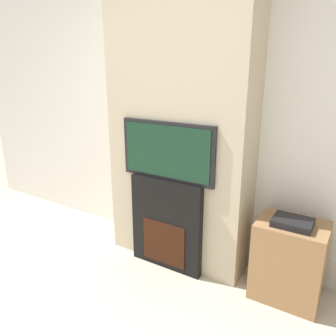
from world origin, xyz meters
name	(u,v)px	position (x,y,z in m)	size (l,w,h in m)	color
wall_back	(193,109)	(0.00, 2.03, 1.35)	(6.00, 0.06, 2.70)	silver
chimney_breast	(180,111)	(0.00, 1.81, 1.35)	(1.25, 0.39, 2.70)	beige
fireplace	(168,223)	(0.00, 1.61, 0.40)	(0.67, 0.15, 0.81)	black
television	(168,151)	(0.00, 1.61, 1.05)	(0.85, 0.07, 0.48)	black
media_stand	(289,259)	(1.00, 1.73, 0.32)	(0.49, 0.39, 0.67)	#997047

